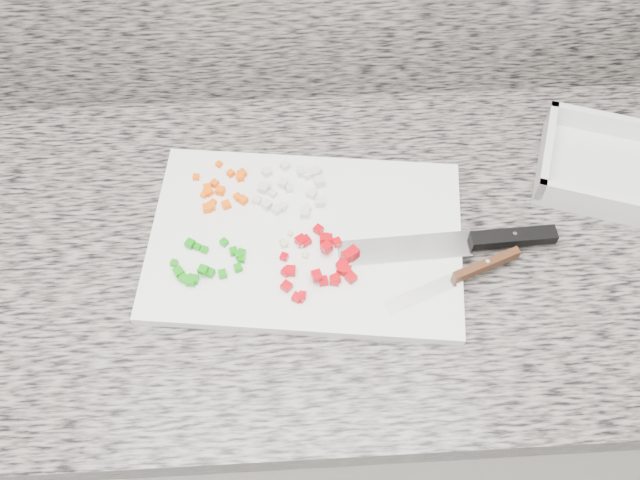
# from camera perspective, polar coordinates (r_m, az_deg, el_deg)

# --- Properties ---
(cabinet) EXTENTS (3.92, 0.62, 0.86)m
(cabinet) POSITION_cam_1_polar(r_m,az_deg,el_deg) (1.47, -2.43, -10.15)
(cabinet) COLOR beige
(cabinet) RESTS_ON ground
(countertop) EXTENTS (3.96, 0.64, 0.04)m
(countertop) POSITION_cam_1_polar(r_m,az_deg,el_deg) (1.07, -3.30, -0.79)
(countertop) COLOR slate
(countertop) RESTS_ON cabinet
(cutting_board) EXTENTS (0.49, 0.36, 0.02)m
(cutting_board) POSITION_cam_1_polar(r_m,az_deg,el_deg) (1.04, -1.16, 0.05)
(cutting_board) COLOR white
(cutting_board) RESTS_ON countertop
(carrot_pile) EXTENTS (0.09, 0.10, 0.01)m
(carrot_pile) POSITION_cam_1_polar(r_m,az_deg,el_deg) (1.09, -7.83, 3.95)
(carrot_pile) COLOR #FF5C05
(carrot_pile) RESTS_ON cutting_board
(onion_pile) EXTENTS (0.11, 0.11, 0.01)m
(onion_pile) POSITION_cam_1_polar(r_m,az_deg,el_deg) (1.08, -2.10, 4.17)
(onion_pile) COLOR beige
(onion_pile) RESTS_ON cutting_board
(green_pepper_pile) EXTENTS (0.11, 0.08, 0.02)m
(green_pepper_pile) POSITION_cam_1_polar(r_m,az_deg,el_deg) (1.02, -9.05, -1.97)
(green_pepper_pile) COLOR #0F8C0C
(green_pepper_pile) RESTS_ON cutting_board
(red_pepper_pile) EXTENTS (0.12, 0.13, 0.02)m
(red_pepper_pile) POSITION_cam_1_polar(r_m,az_deg,el_deg) (1.01, 0.22, -1.77)
(red_pepper_pile) COLOR #C1020C
(red_pepper_pile) RESTS_ON cutting_board
(garlic_pile) EXTENTS (0.04, 0.05, 0.01)m
(garlic_pile) POSITION_cam_1_polar(r_m,az_deg,el_deg) (1.03, -2.36, -0.35)
(garlic_pile) COLOR beige
(garlic_pile) RESTS_ON cutting_board
(chef_knife) EXTENTS (0.32, 0.05, 0.02)m
(chef_knife) POSITION_cam_1_polar(r_m,az_deg,el_deg) (1.05, 12.37, -0.10)
(chef_knife) COLOR silver
(chef_knife) RESTS_ON cutting_board
(paring_knife) EXTENTS (0.20, 0.09, 0.02)m
(paring_knife) POSITION_cam_1_polar(r_m,az_deg,el_deg) (1.02, 11.90, -2.53)
(paring_knife) COLOR silver
(paring_knife) RESTS_ON cutting_board
(tray) EXTENTS (0.29, 0.24, 0.05)m
(tray) POSITION_cam_1_polar(r_m,az_deg,el_deg) (1.20, 22.80, 5.08)
(tray) COLOR silver
(tray) RESTS_ON countertop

